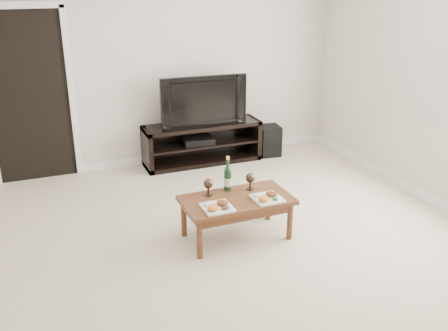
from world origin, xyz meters
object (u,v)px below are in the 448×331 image
Objects in this scene: coffee_table at (237,218)px; television at (202,99)px; media_console at (202,143)px; subwoofer at (269,141)px.

television is at bearing 79.40° from coffee_table.
subwoofer is (0.97, -0.07, -0.06)m from media_console.
subwoofer reaches higher than coffee_table.
media_console is 2.12m from coffee_table.
television is 2.67× the size of subwoofer.
television is at bearing 0.00° from media_console.
media_console is 0.60m from television.
coffee_table is at bearing -100.60° from media_console.
subwoofer is 2.43m from coffee_table.
coffee_table is at bearing -119.08° from subwoofer.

